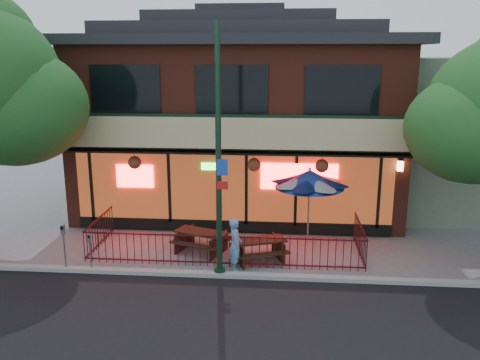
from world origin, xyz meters
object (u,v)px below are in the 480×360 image
object	(u,v)px
patio_umbrella	(310,179)
picnic_table_left	(201,238)
parking_meter_near	(90,246)
parking_meter_far	(64,240)
picnic_table_right	(259,247)
street_light	(219,168)
pedestrian	(235,245)

from	to	relation	value
patio_umbrella	picnic_table_left	bearing A→B (deg)	-162.14
parking_meter_near	patio_umbrella	bearing A→B (deg)	24.41
parking_meter_near	parking_meter_far	bearing A→B (deg)	-180.00
picnic_table_left	picnic_table_right	world-z (taller)	picnic_table_left
picnic_table_right	parking_meter_far	bearing A→B (deg)	-167.59
patio_umbrella	street_light	bearing A→B (deg)	-132.95
street_light	picnic_table_right	xyz separation A→B (m)	(1.06, 1.15, -2.70)
street_light	parking_meter_far	xyz separation A→B (m)	(-4.50, -0.08, -2.19)
pedestrian	parking_meter_far	world-z (taller)	pedestrian
street_light	parking_meter_near	world-z (taller)	street_light
street_light	picnic_table_right	size ratio (longest dim) A/B	3.63
patio_umbrella	parking_meter_near	xyz separation A→B (m)	(-6.35, -2.88, -1.42)
picnic_table_right	pedestrian	bearing A→B (deg)	-129.95
patio_umbrella	pedestrian	xyz separation A→B (m)	(-2.19, -2.43, -1.41)
picnic_table_left	patio_umbrella	bearing A→B (deg)	17.86
parking_meter_far	pedestrian	bearing A→B (deg)	5.26
street_light	patio_umbrella	distance (m)	3.94
pedestrian	parking_meter_near	bearing A→B (deg)	84.68
street_light	pedestrian	distance (m)	2.42
picnic_table_left	parking_meter_far	bearing A→B (deg)	-154.30
picnic_table_left	picnic_table_right	bearing A→B (deg)	-16.65
parking_meter_far	parking_meter_near	bearing A→B (deg)	0.00
street_light	parking_meter_near	xyz separation A→B (m)	(-3.74, -0.08, -2.36)
street_light	picnic_table_left	distance (m)	3.29
picnic_table_left	parking_meter_near	world-z (taller)	parking_meter_near
patio_umbrella	parking_meter_near	world-z (taller)	patio_umbrella
street_light	picnic_table_left	size ratio (longest dim) A/B	3.58
picnic_table_right	parking_meter_far	world-z (taller)	parking_meter_far
picnic_table_right	parking_meter_near	bearing A→B (deg)	-165.69
street_light	patio_umbrella	size ratio (longest dim) A/B	2.71
picnic_table_right	patio_umbrella	size ratio (longest dim) A/B	0.75
picnic_table_left	parking_meter_far	distance (m)	4.14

